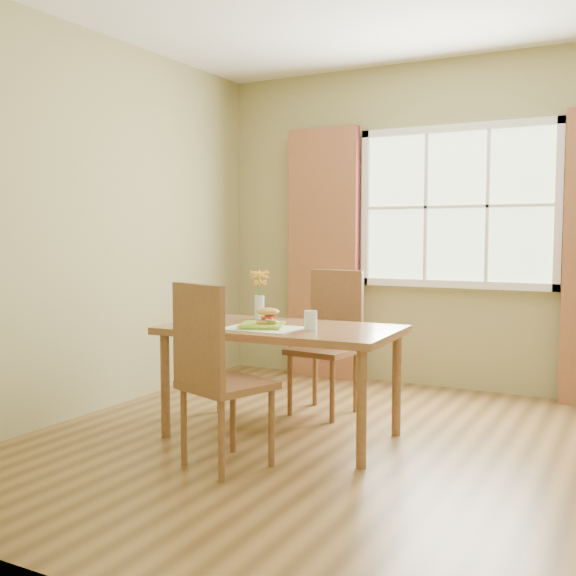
% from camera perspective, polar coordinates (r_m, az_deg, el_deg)
% --- Properties ---
extents(room, '(4.24, 3.84, 2.74)m').
position_cam_1_polar(room, '(3.87, 7.28, 5.61)').
color(room, brown).
rests_on(room, ground).
extents(window, '(1.62, 0.06, 1.32)m').
position_cam_1_polar(window, '(5.66, 14.08, 6.69)').
color(window, '#A6BF91').
rests_on(window, room).
extents(curtain_left, '(0.65, 0.08, 2.20)m').
position_cam_1_polar(curtain_left, '(5.96, 2.99, 2.86)').
color(curtain_left, maroon).
rests_on(curtain_left, room).
extents(dining_table, '(1.48, 0.87, 0.70)m').
position_cam_1_polar(dining_table, '(4.23, -0.56, -4.24)').
color(dining_table, brown).
rests_on(dining_table, room).
extents(chair_near, '(0.54, 0.54, 1.02)m').
position_cam_1_polar(chair_near, '(3.66, -6.27, -6.79)').
color(chair_near, brown).
rests_on(chair_near, room).
extents(chair_far, '(0.46, 0.46, 1.02)m').
position_cam_1_polar(chair_far, '(4.86, 3.53, -3.96)').
color(chair_far, brown).
rests_on(chair_far, room).
extents(placemat, '(0.46, 0.34, 0.01)m').
position_cam_1_polar(placemat, '(4.11, -2.13, -3.43)').
color(placemat, beige).
rests_on(placemat, dining_table).
extents(plate, '(0.34, 0.34, 0.01)m').
position_cam_1_polar(plate, '(4.14, -2.18, -3.24)').
color(plate, '#98CA32').
rests_on(plate, placemat).
extents(croissant_sandwich, '(0.18, 0.16, 0.11)m').
position_cam_1_polar(croissant_sandwich, '(4.12, -1.75, -2.44)').
color(croissant_sandwich, '#D49048').
rests_on(croissant_sandwich, plate).
extents(water_glass, '(0.08, 0.08, 0.12)m').
position_cam_1_polar(water_glass, '(4.04, 1.93, -2.80)').
color(water_glass, silver).
rests_on(water_glass, dining_table).
extents(flower_vase, '(0.14, 0.14, 0.33)m').
position_cam_1_polar(flower_vase, '(4.52, -2.42, -0.19)').
color(flower_vase, silver).
rests_on(flower_vase, dining_table).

